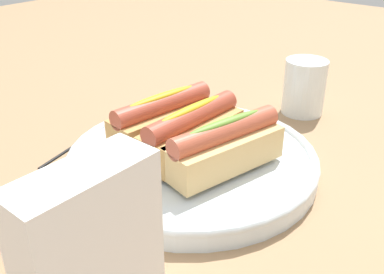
{
  "coord_description": "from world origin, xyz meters",
  "views": [
    {
      "loc": [
        0.41,
        0.31,
        0.31
      ],
      "look_at": [
        0.02,
        -0.01,
        0.05
      ],
      "focal_mm": 42.13,
      "sensor_mm": 36.0,
      "label": 1
    }
  ],
  "objects_px": {
    "serving_bowl": "(192,160)",
    "hotdog_front": "(163,118)",
    "hotdog_side": "(225,146)",
    "hotdog_back": "(192,131)",
    "napkin_box": "(91,256)",
    "water_glass": "(304,90)",
    "chopstick_near": "(91,134)"
  },
  "relations": [
    {
      "from": "water_glass",
      "to": "napkin_box",
      "type": "bearing_deg",
      "value": 8.58
    },
    {
      "from": "serving_bowl",
      "to": "napkin_box",
      "type": "height_order",
      "value": "napkin_box"
    },
    {
      "from": "serving_bowl",
      "to": "napkin_box",
      "type": "xyz_separation_m",
      "value": [
        0.24,
        0.1,
        0.06
      ]
    },
    {
      "from": "serving_bowl",
      "to": "hotdog_side",
      "type": "height_order",
      "value": "hotdog_side"
    },
    {
      "from": "hotdog_side",
      "to": "chopstick_near",
      "type": "relative_size",
      "value": 0.72
    },
    {
      "from": "hotdog_side",
      "to": "water_glass",
      "type": "relative_size",
      "value": 1.75
    },
    {
      "from": "hotdog_front",
      "to": "hotdog_side",
      "type": "xyz_separation_m",
      "value": [
        0.01,
        0.11,
        0.0
      ]
    },
    {
      "from": "chopstick_near",
      "to": "hotdog_front",
      "type": "bearing_deg",
      "value": 88.56
    },
    {
      "from": "hotdog_front",
      "to": "napkin_box",
      "type": "relative_size",
      "value": 1.03
    },
    {
      "from": "serving_bowl",
      "to": "napkin_box",
      "type": "distance_m",
      "value": 0.26
    },
    {
      "from": "serving_bowl",
      "to": "water_glass",
      "type": "height_order",
      "value": "water_glass"
    },
    {
      "from": "hotdog_side",
      "to": "hotdog_front",
      "type": "bearing_deg",
      "value": -96.0
    },
    {
      "from": "chopstick_near",
      "to": "serving_bowl",
      "type": "bearing_deg",
      "value": 83.32
    },
    {
      "from": "hotdog_side",
      "to": "napkin_box",
      "type": "xyz_separation_m",
      "value": [
        0.23,
        0.04,
        0.02
      ]
    },
    {
      "from": "hotdog_back",
      "to": "chopstick_near",
      "type": "bearing_deg",
      "value": -83.68
    },
    {
      "from": "serving_bowl",
      "to": "hotdog_side",
      "type": "xyz_separation_m",
      "value": [
        0.01,
        0.05,
        0.04
      ]
    },
    {
      "from": "hotdog_side",
      "to": "water_glass",
      "type": "height_order",
      "value": "hotdog_side"
    },
    {
      "from": "chopstick_near",
      "to": "water_glass",
      "type": "bearing_deg",
      "value": 130.85
    },
    {
      "from": "serving_bowl",
      "to": "hotdog_front",
      "type": "relative_size",
      "value": 2.08
    },
    {
      "from": "hotdog_back",
      "to": "hotdog_side",
      "type": "xyz_separation_m",
      "value": [
        0.01,
        0.05,
        0.0
      ]
    },
    {
      "from": "hotdog_side",
      "to": "water_glass",
      "type": "distance_m",
      "value": 0.27
    },
    {
      "from": "napkin_box",
      "to": "hotdog_side",
      "type": "bearing_deg",
      "value": -168.69
    },
    {
      "from": "hotdog_back",
      "to": "hotdog_side",
      "type": "bearing_deg",
      "value": 84.0
    },
    {
      "from": "hotdog_back",
      "to": "serving_bowl",
      "type": "bearing_deg",
      "value": -90.0
    },
    {
      "from": "hotdog_back",
      "to": "napkin_box",
      "type": "relative_size",
      "value": 1.01
    },
    {
      "from": "serving_bowl",
      "to": "hotdog_front",
      "type": "xyz_separation_m",
      "value": [
        -0.01,
        -0.05,
        0.04
      ]
    },
    {
      "from": "serving_bowl",
      "to": "hotdog_front",
      "type": "distance_m",
      "value": 0.07
    },
    {
      "from": "water_glass",
      "to": "chopstick_near",
      "type": "relative_size",
      "value": 0.41
    },
    {
      "from": "water_glass",
      "to": "hotdog_side",
      "type": "bearing_deg",
      "value": 6.72
    },
    {
      "from": "serving_bowl",
      "to": "hotdog_front",
      "type": "height_order",
      "value": "hotdog_front"
    },
    {
      "from": "water_glass",
      "to": "napkin_box",
      "type": "height_order",
      "value": "napkin_box"
    },
    {
      "from": "water_glass",
      "to": "napkin_box",
      "type": "xyz_separation_m",
      "value": [
        0.5,
        0.07,
        0.04
      ]
    }
  ]
}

